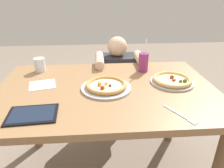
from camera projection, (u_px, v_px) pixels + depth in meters
The scene contains 9 objects.
dining_table at pixel (106, 102), 1.34m from camera, with size 1.37×0.89×0.75m.
pizza_near at pixel (106, 86), 1.28m from camera, with size 0.31×0.31×0.04m.
pizza_far at pixel (172, 80), 1.35m from camera, with size 0.28×0.28×0.04m.
drink_cup_colored at pixel (143, 62), 1.52m from camera, with size 0.07×0.07×0.24m.
water_cup_clear at pixel (40, 65), 1.53m from camera, with size 0.08×0.08×0.10m.
paper_napkin at pixel (42, 85), 1.33m from camera, with size 0.16×0.14×0.00m, color white.
fork at pixel (181, 115), 1.02m from camera, with size 0.12×0.19×0.00m.
tablet at pixel (32, 114), 1.02m from camera, with size 0.25×0.19×0.01m.
diner_seated at pixel (117, 88), 2.04m from camera, with size 0.40×0.52×0.92m.
Camera 1 is at (-0.05, -1.16, 1.32)m, focal length 33.29 mm.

